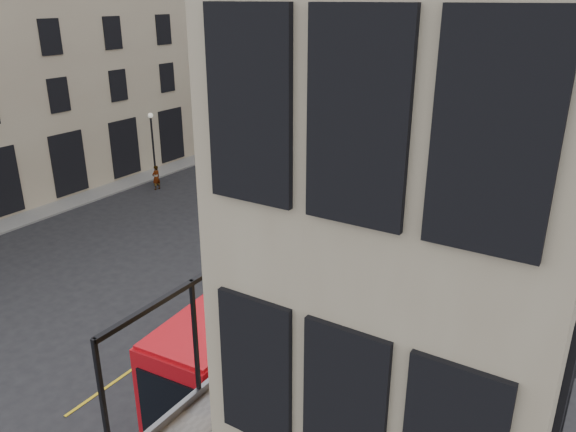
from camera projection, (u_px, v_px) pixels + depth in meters
The scene contains 29 objects.
ground at pixel (142, 412), 18.72m from camera, with size 140.00×140.00×0.00m, color black.
host_building_main at pixel (469, 280), 10.94m from camera, with size 7.26×11.40×15.10m.
cafe_floor at pixel (313, 361), 13.84m from camera, with size 3.00×10.00×0.10m, color slate.
building_left at pixel (69, 18), 43.70m from camera, with size 14.60×50.60×22.00m.
gateway at pixel (454, 35), 55.60m from camera, with size 35.00×10.60×18.00m.
pavement_far at pixel (399, 147), 51.62m from camera, with size 40.00×12.00×0.12m, color slate.
pavement_left at pixel (43, 195), 39.06m from camera, with size 8.00×48.00×0.12m, color slate.
traffic_light_near at pixel (301, 224), 27.79m from camera, with size 0.16×0.20×3.80m.
traffic_light_far at pixel (256, 130), 47.34m from camera, with size 0.16×0.20×3.80m.
street_lamp_a at pixel (154, 153), 40.46m from camera, with size 0.36×0.36×5.33m.
street_lamp_b at pixel (384, 130), 47.62m from camera, with size 0.36×0.36×5.33m.
bus_near at pixel (267, 323), 19.46m from camera, with size 3.17×10.72×4.22m.
bus_far at pixel (317, 117), 52.89m from camera, with size 3.56×10.78×4.22m.
car_a at pixel (245, 185), 39.22m from camera, with size 1.64×4.08×1.39m, color #929399.
car_b at pixel (373, 191), 38.03m from camera, with size 1.40×4.03×1.33m, color #AA200A.
car_c at pixel (276, 155), 46.15m from camera, with size 2.13×5.23×1.52m, color black.
bicycle at pixel (278, 269), 27.53m from camera, with size 0.63×1.80×0.95m, color gray.
cyclist at pixel (268, 262), 27.51m from camera, with size 0.58×0.38×1.59m, color #CCFF1A.
pedestrian_a at pixel (245, 133), 52.67m from camera, with size 0.95×0.74×1.95m, color gray.
pedestrian_b at pixel (365, 148), 47.84m from camera, with size 1.21×0.70×1.87m, color gray.
pedestrian_c at pixel (469, 148), 47.73m from camera, with size 1.06×0.44×1.81m, color gray.
pedestrian_d at pixel (502, 184), 38.78m from camera, with size 0.85×0.56×1.75m, color gray.
pedestrian_e at pixel (156, 178), 40.09m from camera, with size 0.65×0.42×1.77m, color gray.
cafe_table_near at pixel (224, 390), 12.04m from camera, with size 0.58×0.58×0.72m.
cafe_table_mid at pixel (303, 318), 14.67m from camera, with size 0.61×0.61×0.77m.
cafe_table_far at pixel (345, 278), 16.79m from camera, with size 0.59×0.59×0.74m.
cafe_chair_b at pixel (322, 374), 12.92m from camera, with size 0.40×0.40×0.81m.
cafe_chair_c at pixel (349, 374), 12.86m from camera, with size 0.49×0.49×0.92m.
cafe_chair_d at pixel (408, 293), 16.47m from camera, with size 0.40×0.40×0.76m.
Camera 1 is at (12.15, -10.12, 12.94)m, focal length 35.00 mm.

